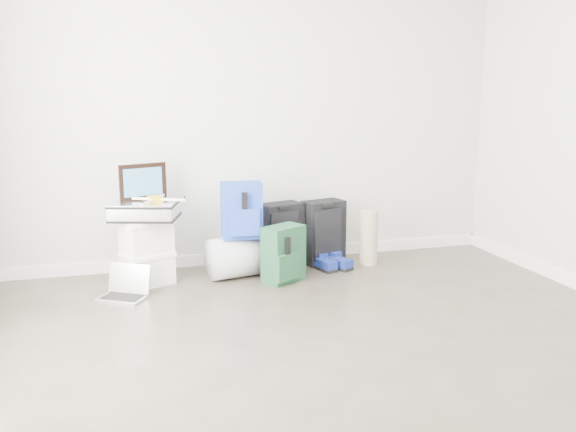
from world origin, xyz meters
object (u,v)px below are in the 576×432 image
object	(u,v)px
duffel_bag	(242,256)
large_suitcase	(281,235)
briefcase	(145,211)
carry_on	(323,232)
laptop	(125,290)
boxes_stack	(147,252)

from	to	relation	value
duffel_bag	large_suitcase	distance (m)	0.45
briefcase	carry_on	world-z (taller)	briefcase
briefcase	laptop	bearing A→B (deg)	-105.90
large_suitcase	boxes_stack	bearing A→B (deg)	172.77
boxes_stack	carry_on	size ratio (longest dim) A/B	0.93
boxes_stack	briefcase	size ratio (longest dim) A/B	1.07
large_suitcase	carry_on	size ratio (longest dim) A/B	0.99
duffel_bag	laptop	xyz separation A→B (m)	(-0.96, -0.28, -0.11)
boxes_stack	briefcase	xyz separation A→B (m)	(0.00, 0.00, 0.34)
briefcase	duffel_bag	world-z (taller)	briefcase
laptop	carry_on	bearing A→B (deg)	45.89
briefcase	large_suitcase	world-z (taller)	briefcase
duffel_bag	carry_on	bearing A→B (deg)	2.33
boxes_stack	laptop	world-z (taller)	boxes_stack
boxes_stack	duffel_bag	xyz separation A→B (m)	(0.77, -0.01, -0.10)
carry_on	laptop	size ratio (longest dim) A/B	1.37
briefcase	duffel_bag	size ratio (longest dim) A/B	0.90
large_suitcase	laptop	size ratio (longest dim) A/B	1.36
boxes_stack	large_suitcase	world-z (taller)	large_suitcase
laptop	large_suitcase	bearing A→B (deg)	50.03
briefcase	duffel_bag	xyz separation A→B (m)	(0.77, -0.01, -0.43)
large_suitcase	carry_on	xyz separation A→B (m)	(0.39, -0.00, 0.00)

